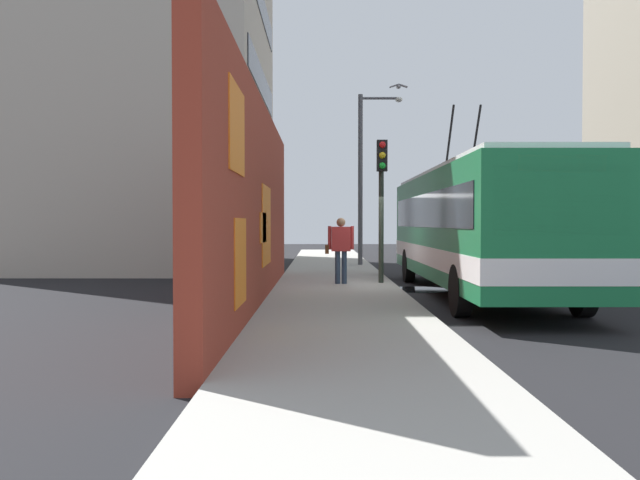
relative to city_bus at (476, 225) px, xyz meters
name	(u,v)px	position (x,y,z in m)	size (l,w,h in m)	color
ground_plane	(397,291)	(1.26, 1.80, -1.72)	(80.00, 80.00, 0.00)	black
sidewalk_slab	(336,288)	(1.26, 3.40, -1.65)	(48.00, 3.20, 0.15)	#9E9B93
graffiti_wall	(258,205)	(-2.10, 5.15, 0.44)	(15.31, 0.32, 4.34)	maroon
building_far_left	(147,28)	(11.68, 11.00, 8.13)	(12.92, 9.53, 19.71)	#B2A899
city_bus	(476,225)	(0.00, 0.00, 0.00)	(11.81, 2.59, 4.87)	#19723F
parked_car_silver	(609,253)	(4.57, -5.20, -0.89)	(4.94, 1.94, 1.58)	#B7B7BC
parked_car_black	(546,247)	(10.50, -5.20, -0.89)	(4.47, 1.82, 1.58)	black
pedestrian_midblock	(341,245)	(1.63, 3.27, -0.52)	(0.24, 0.78, 1.77)	#2D3F59
traffic_light	(382,186)	(1.85, 2.15, 1.06)	(0.49, 0.28, 3.90)	#2D382D
street_lamp	(365,167)	(10.01, 2.06, 2.24)	(0.44, 1.73, 6.66)	#4C4C51
flying_pigeons	(406,26)	(4.07, 1.24, 6.03)	(1.42, 0.83, 3.60)	gray
curbside_puddle	(418,290)	(1.53, 1.20, -1.72)	(1.78, 1.78, 0.00)	black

